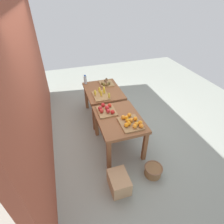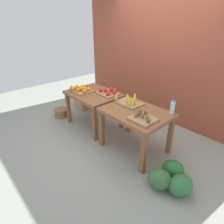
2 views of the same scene
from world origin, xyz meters
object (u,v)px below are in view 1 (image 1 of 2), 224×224
watermelon_pile (104,93)px  kiwi_bin (106,83)px  cardboard_produce_box (119,182)px  water_bottle (85,80)px  display_table_left (119,122)px  orange_bin (131,122)px  display_table_right (103,94)px  apple_bin (106,110)px  banana_crate (101,95)px  wicker_basket (153,170)px

watermelon_pile → kiwi_bin: bearing=170.3°
cardboard_produce_box → water_bottle: bearing=0.7°
display_table_left → orange_bin: (-0.23, -0.14, 0.15)m
orange_bin → water_bottle: 1.84m
kiwi_bin → display_table_right: bearing=148.5°
apple_bin → banana_crate: (0.59, -0.06, -0.00)m
display_table_left → kiwi_bin: size_ratio=2.89×
apple_bin → water_bottle: (1.29, 0.16, 0.07)m
display_table_left → kiwi_bin: (1.36, -0.15, 0.14)m
apple_bin → wicker_basket: (-1.09, -0.52, -0.67)m
wicker_basket → watermelon_pile: bearing=1.9°
orange_bin → apple_bin: apple_bin is taller
display_table_left → display_table_right: bearing=0.0°
watermelon_pile → wicker_basket: bearing=-178.1°
orange_bin → water_bottle: bearing=14.6°
orange_bin → kiwi_bin: (1.59, -0.01, -0.01)m
banana_crate → kiwi_bin: banana_crate is taller
orange_bin → wicker_basket: (-0.59, -0.21, -0.67)m
apple_bin → watermelon_pile: 1.90m
apple_bin → kiwi_bin: apple_bin is taller
orange_bin → water_bottle: water_bottle is taller
water_bottle → cardboard_produce_box: 2.53m
display_table_left → watermelon_pile: bearing=-7.3°
banana_crate → watermelon_pile: banana_crate is taller
water_bottle → wicker_basket: size_ratio=0.74×
orange_bin → wicker_basket: orange_bin is taller
display_table_right → kiwi_bin: 0.31m
kiwi_bin → wicker_basket: bearing=-174.7°
watermelon_pile → apple_bin: bearing=166.2°
display_table_left → display_table_right: same height
water_bottle → display_table_left: bearing=-168.0°
watermelon_pile → cardboard_produce_box: (-2.88, 0.56, 0.01)m
display_table_right → water_bottle: 0.58m
apple_bin → water_bottle: bearing=7.0°
orange_bin → kiwi_bin: orange_bin is taller
orange_bin → banana_crate: size_ratio=1.01×
water_bottle → cardboard_produce_box: bearing=-179.3°
display_table_right → water_bottle: water_bottle is taller
display_table_left → water_bottle: bearing=12.0°
apple_bin → banana_crate: 0.59m
display_table_right → orange_bin: orange_bin is taller
apple_bin → wicker_basket: size_ratio=1.30×
wicker_basket → cardboard_produce_box: (-0.06, 0.65, 0.04)m
cardboard_produce_box → kiwi_bin: bearing=-11.3°
cardboard_produce_box → orange_bin: bearing=-34.1°
orange_bin → watermelon_pile: 2.32m
watermelon_pile → cardboard_produce_box: size_ratio=1.54×
apple_bin → display_table_right: bearing=-11.2°
banana_crate → wicker_basket: banana_crate is taller
kiwi_bin → water_bottle: size_ratio=1.56×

